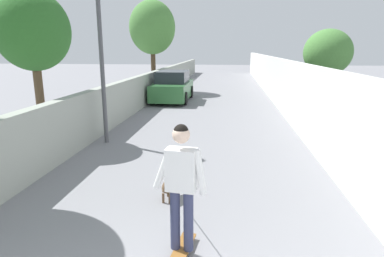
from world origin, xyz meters
The scene contains 11 objects.
ground_plane centered at (14.00, 0.00, 0.00)m, with size 80.00×80.00×0.00m, color gray.
wall_left centered at (12.00, 3.21, 0.73)m, with size 48.00×0.30×1.47m, color #999E93.
fence_right centered at (12.00, -3.21, 1.10)m, with size 48.00×0.30×2.20m, color silver.
tree_left_mid centered at (7.50, 4.64, 3.12)m, with size 2.06×2.06×4.26m.
tree_right_far centered at (13.00, -4.86, 2.47)m, with size 1.96×1.96×3.45m.
tree_left_distant centered at (19.00, 3.89, 3.88)m, with size 2.78×2.78×5.51m.
lamp_post centered at (7.44, 2.66, 3.03)m, with size 0.36×0.36×4.45m.
skateboard centered at (2.33, -0.30, 0.07)m, with size 0.82×0.31×0.08m.
person_skateboarder centered at (2.33, -0.30, 1.08)m, with size 0.27×0.72×1.70m.
dog centered at (3.94, 0.17, 0.27)m, with size 1.93×0.61×1.06m.
car_near centered at (15.41, 2.06, 0.71)m, with size 4.05×1.80×1.54m.
Camera 1 is at (-1.54, -0.87, 2.68)m, focal length 30.97 mm.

